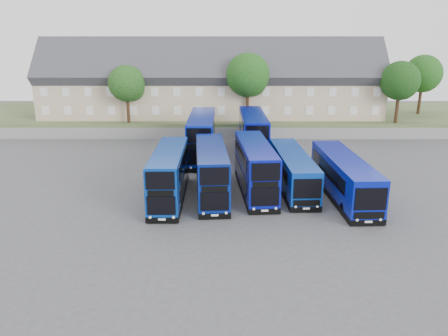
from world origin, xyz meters
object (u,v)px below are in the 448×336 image
dd_front_mid (211,172)px  tree_west (128,85)px  tree_east (401,82)px  tree_far (424,75)px  dd_front_left (169,176)px  coach_east_a (292,171)px  tree_mid (249,77)px

dd_front_mid → tree_west: size_ratio=1.42×
tree_east → tree_far: (6.00, 7.00, 0.34)m
tree_far → dd_front_mid: bearing=-135.4°
dd_front_left → tree_east: (27.79, 23.76, 5.34)m
coach_east_a → tree_east: 27.67m
dd_front_left → tree_mid: bearing=71.7°
dd_front_mid → tree_east: size_ratio=1.33×
dd_front_left → tree_east: bearing=40.1°
tree_west → tree_east: tree_east is taller
dd_front_mid → coach_east_a: bearing=10.9°
coach_east_a → tree_far: size_ratio=1.38×
tree_west → tree_far: (42.00, 7.00, 0.68)m
tree_east → tree_west: bearing=-180.0°
dd_front_left → dd_front_mid: 3.60m
dd_front_mid → coach_east_a: 7.46m
coach_east_a → tree_east: bearing=48.2°
tree_west → tree_mid: bearing=1.8°
tree_east → coach_east_a: bearing=-129.2°
tree_mid → dd_front_left: bearing=-107.8°
dd_front_left → tree_mid: (7.79, 24.26, 6.02)m
dd_front_left → coach_east_a: (10.68, 2.81, -0.46)m
dd_front_left → coach_east_a: dd_front_left is taller
dd_front_left → dd_front_mid: (3.49, 0.88, 0.04)m
coach_east_a → tree_west: tree_west is taller
dd_front_mid → coach_east_a: size_ratio=0.91×
tree_east → dd_front_left: bearing=-139.5°
tree_mid → tree_east: 20.02m
tree_far → tree_east: bearing=-130.6°
dd_front_left → tree_west: 25.63m
dd_front_left → tree_mid: size_ratio=1.15×
tree_west → tree_far: bearing=9.5°
coach_east_a → tree_far: tree_far is taller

